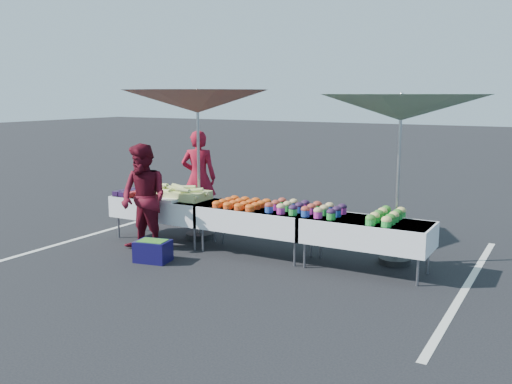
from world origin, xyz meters
The scene contains 17 objects.
ground centered at (0.00, 0.00, 0.00)m, with size 80.00×80.00×0.00m, color black.
stripe_left centered at (-3.20, 0.00, 0.00)m, with size 0.10×5.00×0.00m, color silver.
stripe_right centered at (3.20, 0.00, 0.00)m, with size 0.10×5.00×0.00m, color silver.
table_left centered at (-1.80, 0.00, 0.58)m, with size 1.86×0.81×0.75m.
table_center centered at (0.00, 0.00, 0.58)m, with size 1.86×0.81×0.75m.
table_right centered at (1.80, 0.00, 0.58)m, with size 1.86×0.81×0.75m.
berry_punnets centered at (-2.51, -0.06, 0.79)m, with size 0.40×0.54×0.08m.
corn_pile centered at (-1.55, 0.04, 0.84)m, with size 1.16×0.57×0.26m.
plastic_bags centered at (-1.50, -0.30, 0.78)m, with size 0.30×0.25×0.05m, color white.
carrot_bowls centered at (-0.25, -0.01, 0.80)m, with size 0.75×0.69×0.11m.
potato_cups centered at (0.85, 0.00, 0.83)m, with size 1.14×0.58×0.16m.
bean_baskets centered at (2.06, 0.08, 0.82)m, with size 0.36×0.86×0.15m.
vendor centered at (-1.99, 1.28, 0.92)m, with size 0.67×0.44×1.83m, color #A21229.
customer centered at (-1.63, -0.75, 0.87)m, with size 0.85×0.66×1.74m, color #590D1B.
umbrella_left centered at (-1.37, 0.40, 2.37)m, with size 2.69×2.69×2.61m.
umbrella_right centered at (2.07, 0.58, 2.30)m, with size 2.61×2.61×2.54m.
storage_bin centered at (-1.16, -1.13, 0.17)m, with size 0.57×0.46×0.33m.
Camera 1 is at (4.31, -7.65, 2.52)m, focal length 40.00 mm.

